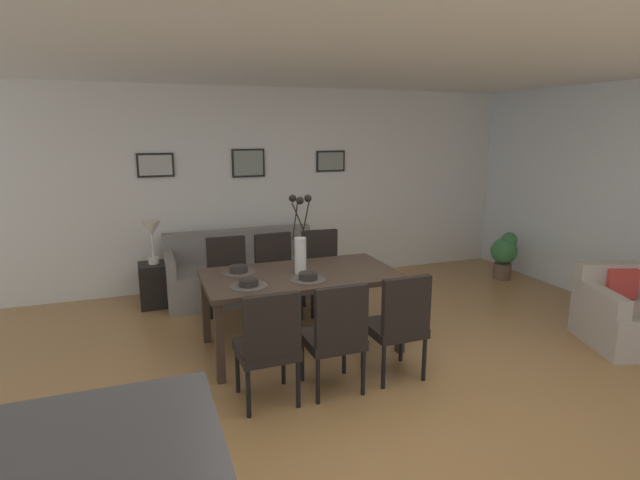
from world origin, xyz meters
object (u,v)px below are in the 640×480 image
Objects in this scene: dining_chair_near_right at (228,276)px; armchair at (630,316)px; dining_table at (301,281)px; centerpiece_vase at (300,244)px; table_lamp at (152,232)px; dining_chair_far_left at (336,332)px; bowl_near_left at (249,282)px; side_table at (156,285)px; framed_picture_center at (248,163)px; dining_chair_near_left at (269,342)px; framed_picture_right at (331,161)px; dining_chair_mid_right at (322,267)px; sofa at (244,274)px; dining_chair_mid_left at (399,321)px; bowl_near_right at (239,269)px; bowl_far_left at (308,275)px; potted_plant at (504,253)px; dining_chair_far_right at (277,271)px; framed_picture_left at (156,165)px.

armchair is (3.55, -1.94, -0.23)m from dining_chair_near_right.
dining_table is 2.45× the size of centerpiece_vase.
table_lamp is at bearing 126.93° from centerpiece_vase.
dining_chair_far_left is 1.80× the size of table_lamp.
bowl_near_left is at bearing -90.62° from dining_chair_near_right.
dining_chair_far_left is 2.89m from side_table.
framed_picture_center is at bearing 21.19° from table_lamp.
dining_chair_near_left reaches higher than dining_table.
dining_chair_near_left is 1.25× the size of centerpiece_vase.
framed_picture_right is at bearing 61.15° from dining_chair_near_left.
sofa is at bearing 133.64° from dining_chair_mid_right.
dining_chair_mid_left is 5.41× the size of bowl_near_right.
dining_chair_far_left is at bearing -52.11° from bowl_near_left.
side_table is (-1.26, 2.59, -0.25)m from dining_chair_far_left.
framed_picture_right reaches higher than centerpiece_vase.
side_table is 1.02× the size of table_lamp.
bowl_near_right is (-0.53, 1.13, 0.27)m from dining_chair_far_left.
bowl_near_right is 0.70m from bowl_far_left.
table_lamp is at bearing -168.53° from framed_picture_right.
framed_picture_center is at bearing 79.98° from dining_chair_near_left.
sofa is 3.66× the size of side_table.
dining_chair_far_right is at bearing -175.95° from potted_plant.
centerpiece_vase reaches higher than bowl_near_right.
dining_chair_mid_left is (1.11, 0.03, 0.00)m from dining_chair_near_left.
dining_chair_far_left is 0.48× the size of sofa.
dining_chair_far_right is 5.41× the size of bowl_far_left.
dining_chair_near_left is at bearing -152.30° from potted_plant.
sofa reaches higher than armchair.
dining_chair_near_left is at bearing -90.23° from bowl_near_right.
framed_picture_center is (0.20, 0.48, 1.35)m from sofa.
potted_plant is (3.38, 2.06, -0.14)m from dining_chair_far_left.
framed_picture_right reaches higher than armchair.
table_lamp is (-1.83, 2.56, 0.38)m from dining_chair_mid_left.
dining_chair_mid_left is 3.68m from framed_picture_left.
dining_chair_far_left is 1.90m from dining_chair_mid_right.
dining_chair_near_right is 0.54m from dining_chair_far_right.
armchair is (3.57, -0.13, -0.23)m from dining_chair_near_left.
framed_picture_right reaches higher than side_table.
bowl_far_left is at bearing -90.24° from centerpiece_vase.
bowl_near_right is 0.17× the size of armchair.
bowl_near_right is 0.09× the size of sofa.
dining_chair_mid_left is at bearing -57.02° from centerpiece_vase.
framed_picture_right is at bearing 11.47° from side_table.
bowl_near_right is 2.72m from framed_picture_right.
dining_chair_near_right is 1.00× the size of dining_chair_mid_left.
framed_picture_right reaches higher than potted_plant.
dining_chair_far_left is 3.96m from potted_plant.
dining_chair_far_right is 2.10× the size of framed_picture_left.
armchair is at bearing -3.86° from dining_chair_mid_left.
dining_chair_mid_right is at bearing 63.76° from bowl_far_left.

